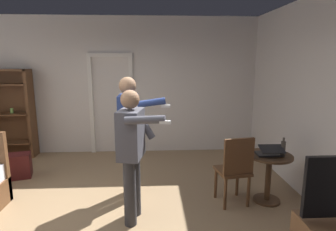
{
  "coord_description": "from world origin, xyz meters",
  "views": [
    {
      "loc": [
        0.76,
        -3.14,
        2.0
      ],
      "look_at": [
        0.95,
        0.46,
        1.27
      ],
      "focal_mm": 29.69,
      "sensor_mm": 36.0,
      "label": 1
    }
  ],
  "objects_px": {
    "person_blue_shirt": "(132,147)",
    "person_striped_shirt": "(130,129)",
    "laptop": "(269,152)",
    "bottle_on_table": "(283,149)",
    "wooden_chair": "(235,168)",
    "suitcase_dark": "(16,166)",
    "bookshelf": "(10,110)",
    "side_table": "(269,170)"
  },
  "relations": [
    {
      "from": "person_blue_shirt",
      "to": "person_striped_shirt",
      "type": "height_order",
      "value": "person_striped_shirt"
    },
    {
      "from": "laptop",
      "to": "person_blue_shirt",
      "type": "xyz_separation_m",
      "value": [
        -1.85,
        -0.32,
        0.2
      ]
    },
    {
      "from": "laptop",
      "to": "bottle_on_table",
      "type": "distance_m",
      "value": 0.18
    },
    {
      "from": "laptop",
      "to": "wooden_chair",
      "type": "distance_m",
      "value": 0.52
    },
    {
      "from": "laptop",
      "to": "bottle_on_table",
      "type": "xyz_separation_m",
      "value": [
        0.17,
        -0.04,
        0.06
      ]
    },
    {
      "from": "bottle_on_table",
      "to": "suitcase_dark",
      "type": "distance_m",
      "value": 4.31
    },
    {
      "from": "person_blue_shirt",
      "to": "suitcase_dark",
      "type": "relative_size",
      "value": 3.48
    },
    {
      "from": "bookshelf",
      "to": "bottle_on_table",
      "type": "xyz_separation_m",
      "value": [
        4.7,
        -2.26,
        -0.17
      ]
    },
    {
      "from": "wooden_chair",
      "to": "person_blue_shirt",
      "type": "distance_m",
      "value": 1.46
    },
    {
      "from": "bookshelf",
      "to": "suitcase_dark",
      "type": "relative_size",
      "value": 3.82
    },
    {
      "from": "laptop",
      "to": "side_table",
      "type": "bearing_deg",
      "value": 54.47
    },
    {
      "from": "person_striped_shirt",
      "to": "bookshelf",
      "type": "bearing_deg",
      "value": 143.88
    },
    {
      "from": "laptop",
      "to": "person_blue_shirt",
      "type": "bearing_deg",
      "value": -170.22
    },
    {
      "from": "wooden_chair",
      "to": "person_striped_shirt",
      "type": "height_order",
      "value": "person_striped_shirt"
    },
    {
      "from": "person_blue_shirt",
      "to": "person_striped_shirt",
      "type": "bearing_deg",
      "value": 97.19
    },
    {
      "from": "side_table",
      "to": "laptop",
      "type": "distance_m",
      "value": 0.29
    },
    {
      "from": "person_striped_shirt",
      "to": "person_blue_shirt",
      "type": "bearing_deg",
      "value": -82.81
    },
    {
      "from": "laptop",
      "to": "person_striped_shirt",
      "type": "xyz_separation_m",
      "value": [
        -1.93,
        0.32,
        0.27
      ]
    },
    {
      "from": "wooden_chair",
      "to": "person_blue_shirt",
      "type": "bearing_deg",
      "value": -168.11
    },
    {
      "from": "bookshelf",
      "to": "laptop",
      "type": "height_order",
      "value": "bookshelf"
    },
    {
      "from": "bottle_on_table",
      "to": "laptop",
      "type": "bearing_deg",
      "value": 167.84
    },
    {
      "from": "wooden_chair",
      "to": "laptop",
      "type": "bearing_deg",
      "value": 3.61
    },
    {
      "from": "bookshelf",
      "to": "person_blue_shirt",
      "type": "xyz_separation_m",
      "value": [
        2.69,
        -2.54,
        -0.03
      ]
    },
    {
      "from": "bookshelf",
      "to": "laptop",
      "type": "bearing_deg",
      "value": -26.08
    },
    {
      "from": "bookshelf",
      "to": "side_table",
      "type": "distance_m",
      "value": 5.08
    },
    {
      "from": "side_table",
      "to": "suitcase_dark",
      "type": "relative_size",
      "value": 1.47
    },
    {
      "from": "bookshelf",
      "to": "suitcase_dark",
      "type": "height_order",
      "value": "bookshelf"
    },
    {
      "from": "bookshelf",
      "to": "person_blue_shirt",
      "type": "relative_size",
      "value": 1.1
    },
    {
      "from": "bookshelf",
      "to": "person_blue_shirt",
      "type": "height_order",
      "value": "bookshelf"
    },
    {
      "from": "laptop",
      "to": "bottle_on_table",
      "type": "relative_size",
      "value": 1.26
    },
    {
      "from": "bookshelf",
      "to": "wooden_chair",
      "type": "xyz_separation_m",
      "value": [
        4.06,
        -2.25,
        -0.44
      ]
    },
    {
      "from": "side_table",
      "to": "suitcase_dark",
      "type": "height_order",
      "value": "side_table"
    },
    {
      "from": "side_table",
      "to": "person_striped_shirt",
      "type": "bearing_deg",
      "value": 172.05
    },
    {
      "from": "side_table",
      "to": "person_striped_shirt",
      "type": "distance_m",
      "value": 2.05
    },
    {
      "from": "bottle_on_table",
      "to": "wooden_chair",
      "type": "distance_m",
      "value": 0.7
    },
    {
      "from": "wooden_chair",
      "to": "bottle_on_table",
      "type": "bearing_deg",
      "value": -0.6
    },
    {
      "from": "bottle_on_table",
      "to": "wooden_chair",
      "type": "relative_size",
      "value": 0.27
    },
    {
      "from": "suitcase_dark",
      "to": "wooden_chair",
      "type": "bearing_deg",
      "value": -33.76
    },
    {
      "from": "wooden_chair",
      "to": "suitcase_dark",
      "type": "xyz_separation_m",
      "value": [
        -3.48,
        1.09,
        -0.34
      ]
    },
    {
      "from": "side_table",
      "to": "person_blue_shirt",
      "type": "bearing_deg",
      "value": -169.1
    },
    {
      "from": "wooden_chair",
      "to": "suitcase_dark",
      "type": "bearing_deg",
      "value": 162.54
    },
    {
      "from": "side_table",
      "to": "laptop",
      "type": "height_order",
      "value": "laptop"
    }
  ]
}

